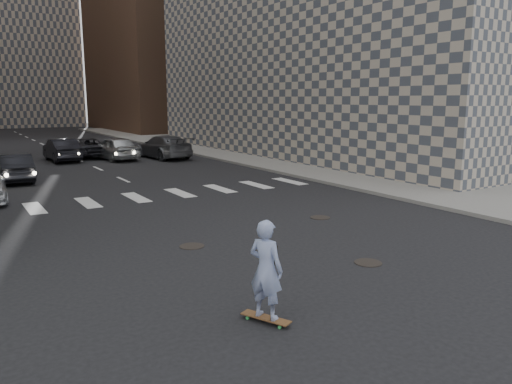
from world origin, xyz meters
TOP-DOWN VIEW (x-y plane):
  - ground at (0.00, 0.00)m, footprint 160.00×160.00m
  - sidewalk_right at (14.50, 20.00)m, footprint 13.00×80.00m
  - building_right at (18.49, 18.49)m, footprint 15.00×33.00m
  - manhole_a at (1.20, -2.50)m, footprint 0.70×0.70m
  - manhole_b at (-2.00, 1.20)m, footprint 0.70×0.70m
  - manhole_c at (3.30, 2.00)m, footprint 0.70×0.70m
  - skateboarder at (-2.88, -4.00)m, footprint 0.69×1.00m
  - traffic_car_a at (-4.80, 16.34)m, footprint 1.60×4.32m
  - traffic_car_b at (5.37, 22.00)m, footprint 2.79×5.74m
  - traffic_car_c at (0.88, 25.52)m, footprint 2.41×5.03m
  - traffic_car_d at (2.21, 22.88)m, footprint 2.52×4.95m
  - traffic_car_e at (-1.07, 24.00)m, footprint 1.75×4.66m

SIDE VIEW (x-z plane):
  - ground at x=0.00m, z-range 0.00..0.00m
  - manhole_a at x=1.20m, z-range 0.00..0.02m
  - manhole_b at x=-2.00m, z-range 0.00..0.02m
  - manhole_c at x=3.30m, z-range 0.00..0.02m
  - sidewalk_right at x=14.50m, z-range 0.00..0.15m
  - traffic_car_c at x=0.88m, z-range 0.00..1.38m
  - traffic_car_a at x=-4.80m, z-range 0.00..1.41m
  - traffic_car_e at x=-1.07m, z-range 0.00..1.52m
  - traffic_car_b at x=5.37m, z-range 0.00..1.61m
  - traffic_car_d at x=2.21m, z-range 0.00..1.62m
  - skateboarder at x=-2.88m, z-range 0.05..2.02m
  - building_right at x=18.49m, z-range -0.02..21.98m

